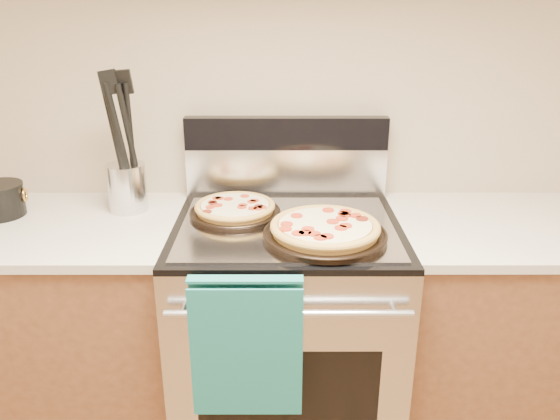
{
  "coord_description": "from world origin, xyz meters",
  "views": [
    {
      "loc": [
        -0.03,
        -0.05,
        1.62
      ],
      "look_at": [
        -0.02,
        1.55,
        1.01
      ],
      "focal_mm": 35.0,
      "sensor_mm": 36.0,
      "label": 1
    }
  ],
  "objects_px": {
    "pepperoni_pizza_back": "(235,209)",
    "utensil_crock": "(127,187)",
    "pepperoni_pizza_front": "(325,230)",
    "range_body": "(287,342)"
  },
  "relations": [
    {
      "from": "range_body",
      "to": "pepperoni_pizza_back",
      "type": "relative_size",
      "value": 2.89
    },
    {
      "from": "range_body",
      "to": "pepperoni_pizza_front",
      "type": "xyz_separation_m",
      "value": [
        0.12,
        -0.13,
        0.5
      ]
    },
    {
      "from": "pepperoni_pizza_front",
      "to": "utensil_crock",
      "type": "distance_m",
      "value": 0.75
    },
    {
      "from": "pepperoni_pizza_back",
      "to": "pepperoni_pizza_front",
      "type": "height_order",
      "value": "pepperoni_pizza_front"
    },
    {
      "from": "pepperoni_pizza_back",
      "to": "utensil_crock",
      "type": "xyz_separation_m",
      "value": [
        -0.39,
        0.09,
        0.05
      ]
    },
    {
      "from": "pepperoni_pizza_back",
      "to": "utensil_crock",
      "type": "relative_size",
      "value": 1.8
    },
    {
      "from": "pepperoni_pizza_back",
      "to": "pepperoni_pizza_front",
      "type": "xyz_separation_m",
      "value": [
        0.3,
        -0.2,
        0.0
      ]
    },
    {
      "from": "pepperoni_pizza_back",
      "to": "utensil_crock",
      "type": "distance_m",
      "value": 0.41
    },
    {
      "from": "range_body",
      "to": "pepperoni_pizza_front",
      "type": "relative_size",
      "value": 2.34
    },
    {
      "from": "range_body",
      "to": "utensil_crock",
      "type": "distance_m",
      "value": 0.81
    }
  ]
}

